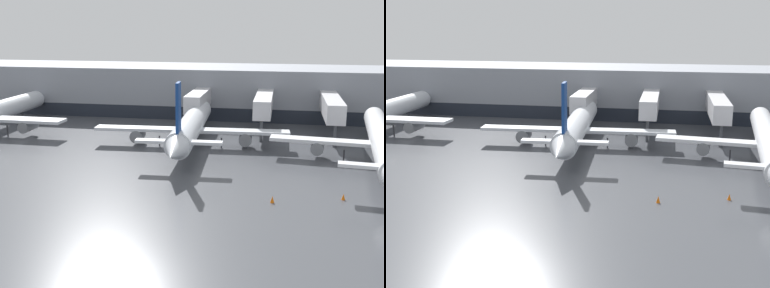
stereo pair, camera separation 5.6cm
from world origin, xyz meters
TOP-DOWN VIEW (x-y plane):
  - ground_plane at (0.00, 0.00)m, footprint 320.00×320.00m
  - terminal_building at (0.10, 61.79)m, footprint 160.00×31.87m
  - parked_jet_1 at (22.18, 31.84)m, footprint 27.70×38.60m
  - parked_jet_3 at (-2.77, 35.64)m, footprint 27.62×33.91m
  - traffic_cone_0 at (16.15, 17.40)m, footprint 0.37×0.37m
  - traffic_cone_1 at (9.25, 15.30)m, footprint 0.40×0.40m

SIDE VIEW (x-z plane):
  - ground_plane at x=0.00m, z-range 0.00..0.00m
  - traffic_cone_0 at x=16.15m, z-range 0.00..0.63m
  - traffic_cone_1 at x=9.25m, z-range 0.00..0.67m
  - parked_jet_1 at x=22.18m, z-range -1.86..7.59m
  - parked_jet_3 at x=-2.77m, z-range -2.28..8.08m
  - terminal_building at x=0.10m, z-range 0.00..9.00m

